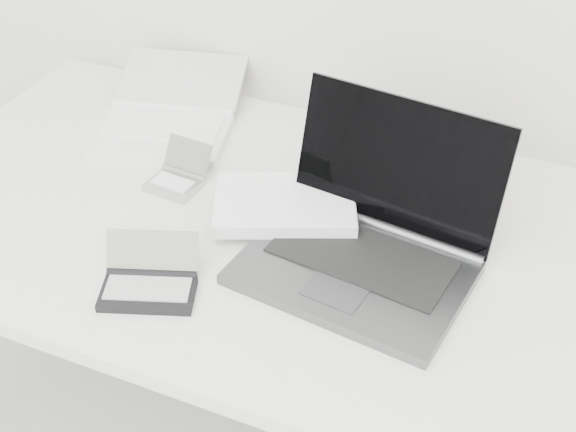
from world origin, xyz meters
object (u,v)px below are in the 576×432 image
at_px(desk, 312,254).
at_px(laptop_large, 342,230).
at_px(netbook_open_white, 168,118).
at_px(palmtop_charcoal, 149,283).

distance_m(desk, laptop_large, 0.11).
distance_m(desk, netbook_open_white, 0.48).
xyz_separation_m(desk, netbook_open_white, (-0.42, 0.22, 0.07)).
bearing_deg(netbook_open_white, desk, -41.60).
bearing_deg(palmtop_charcoal, laptop_large, 21.83).
bearing_deg(palmtop_charcoal, desk, 31.63).
height_order(desk, palmtop_charcoal, palmtop_charcoal).
height_order(laptop_large, netbook_open_white, laptop_large).
distance_m(netbook_open_white, palmtop_charcoal, 0.51).
distance_m(laptop_large, palmtop_charcoal, 0.34).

